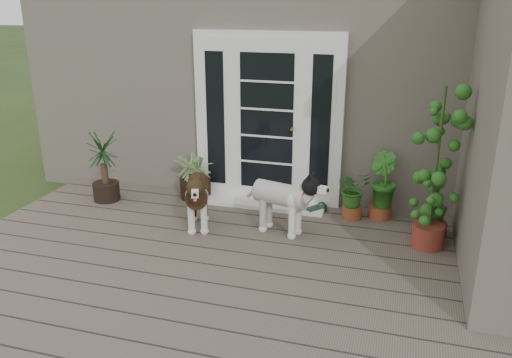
# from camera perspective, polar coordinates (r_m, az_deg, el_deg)

# --- Properties ---
(deck) EXTENTS (6.20, 4.60, 0.12)m
(deck) POSITION_cam_1_polar(r_m,az_deg,el_deg) (4.96, -3.38, -12.15)
(deck) COLOR #6B5B4C
(deck) RESTS_ON ground
(house_main) EXTENTS (7.40, 4.00, 3.10)m
(house_main) POSITION_cam_1_polar(r_m,az_deg,el_deg) (8.41, 6.39, 11.78)
(house_main) COLOR #665E54
(house_main) RESTS_ON ground
(door_unit) EXTENTS (1.90, 0.14, 2.15)m
(door_unit) POSITION_cam_1_polar(r_m,az_deg,el_deg) (6.55, 1.27, 6.56)
(door_unit) COLOR white
(door_unit) RESTS_ON deck
(door_step) EXTENTS (1.60, 0.40, 0.05)m
(door_step) POSITION_cam_1_polar(r_m,az_deg,el_deg) (6.68, 0.76, -2.63)
(door_step) COLOR white
(door_step) RESTS_ON deck
(brindle_dog) EXTENTS (0.60, 0.87, 0.66)m
(brindle_dog) POSITION_cam_1_polar(r_m,az_deg,el_deg) (5.97, -6.41, -2.35)
(brindle_dog) COLOR #3E2716
(brindle_dog) RESTS_ON deck
(white_dog) EXTENTS (0.87, 0.54, 0.68)m
(white_dog) POSITION_cam_1_polar(r_m,az_deg,el_deg) (5.80, 2.75, -2.85)
(white_dog) COLOR white
(white_dog) RESTS_ON deck
(spider_plant) EXTENTS (0.77, 0.77, 0.72)m
(spider_plant) POSITION_cam_1_polar(r_m,az_deg,el_deg) (6.86, -6.73, 0.83)
(spider_plant) COLOR #72935A
(spider_plant) RESTS_ON deck
(yucca) EXTENTS (0.78, 0.78, 0.94)m
(yucca) POSITION_cam_1_polar(r_m,az_deg,el_deg) (6.97, -16.36, 1.39)
(yucca) COLOR black
(yucca) RESTS_ON deck
(herb_a) EXTENTS (0.56, 0.56, 0.51)m
(herb_a) POSITION_cam_1_polar(r_m,az_deg,el_deg) (6.31, 10.57, -2.09)
(herb_a) COLOR #1B4C15
(herb_a) RESTS_ON deck
(herb_b) EXTENTS (0.56, 0.56, 0.60)m
(herb_b) POSITION_cam_1_polar(r_m,az_deg,el_deg) (6.37, 13.58, -1.68)
(herb_b) COLOR #1B5518
(herb_b) RESTS_ON deck
(herb_c) EXTENTS (0.43, 0.43, 0.48)m
(herb_c) POSITION_cam_1_polar(r_m,az_deg,el_deg) (6.10, 18.95, -3.80)
(herb_c) COLOR #2A601B
(herb_c) RESTS_ON deck
(sapling) EXTENTS (0.55, 0.55, 1.78)m
(sapling) POSITION_cam_1_polar(r_m,az_deg,el_deg) (5.59, 19.17, 1.23)
(sapling) COLOR #20611B
(sapling) RESTS_ON deck
(clog_left) EXTENTS (0.24, 0.31, 0.08)m
(clog_left) POSITION_cam_1_polar(r_m,az_deg,el_deg) (6.55, 4.54, -2.98)
(clog_left) COLOR #16371E
(clog_left) RESTS_ON deck
(clog_right) EXTENTS (0.31, 0.34, 0.09)m
(clog_right) POSITION_cam_1_polar(r_m,az_deg,el_deg) (6.48, 6.60, -3.26)
(clog_right) COLOR #15361F
(clog_right) RESTS_ON deck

